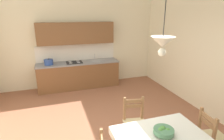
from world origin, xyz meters
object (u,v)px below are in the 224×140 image
object	(u,v)px
dining_chair_kitchen_side	(135,123)
pendant_lamp	(163,43)
fruit_bowl	(164,131)
kitchen_cabinetry	(78,63)
dining_chair_window_side	(212,137)

from	to	relation	value
dining_chair_kitchen_side	pendant_lamp	bearing A→B (deg)	-89.22
dining_chair_kitchen_side	fruit_bowl	world-z (taller)	dining_chair_kitchen_side
kitchen_cabinetry	pendant_lamp	xyz separation A→B (m)	(0.60, -3.97, 1.24)
dining_chair_window_side	dining_chair_kitchen_side	xyz separation A→B (m)	(-1.07, 0.81, 0.00)
dining_chair_kitchen_side	pendant_lamp	size ratio (longest dim) A/B	1.16
dining_chair_window_side	pendant_lamp	xyz separation A→B (m)	(-1.06, 0.11, 1.66)
kitchen_cabinetry	dining_chair_kitchen_side	size ratio (longest dim) A/B	2.93
kitchen_cabinetry	pendant_lamp	size ratio (longest dim) A/B	3.38
dining_chair_window_side	dining_chair_kitchen_side	bearing A→B (deg)	143.10
kitchen_cabinetry	dining_chair_window_side	xyz separation A→B (m)	(1.66, -4.08, -0.41)
dining_chair_window_side	pendant_lamp	size ratio (longest dim) A/B	1.16
fruit_bowl	pendant_lamp	size ratio (longest dim) A/B	0.37
dining_chair_kitchen_side	fruit_bowl	xyz separation A→B (m)	(0.06, -0.83, 0.37)
kitchen_cabinetry	dining_chair_kitchen_side	world-z (taller)	kitchen_cabinetry
dining_chair_window_side	dining_chair_kitchen_side	size ratio (longest dim) A/B	1.00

